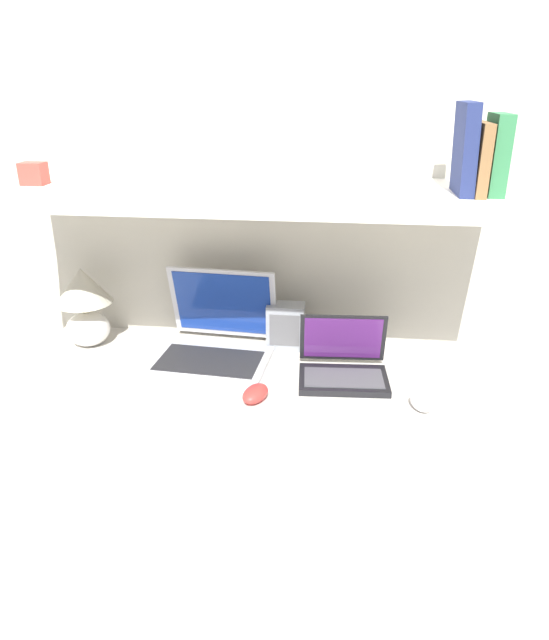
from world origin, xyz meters
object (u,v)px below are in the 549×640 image
object	(u,v)px
book_green	(496,155)
router_box	(286,326)
computer_mouse	(255,394)
second_mouse	(422,402)
book_brown	(479,159)
laptop_large	(215,342)
book_navy	(465,149)
table_lamp	(85,302)
laptop_small	(343,366)
shelf_gadget	(34,174)

from	to	relation	value
book_green	router_box	bearing A→B (deg)	166.76
computer_mouse	second_mouse	bearing A→B (deg)	1.35
second_mouse	router_box	distance (m)	0.54
computer_mouse	book_brown	world-z (taller)	book_brown
laptop_large	book_navy	world-z (taller)	book_navy
second_mouse	book_navy	world-z (taller)	book_navy
table_lamp	book_brown	bearing A→B (deg)	-3.69
laptop_small	shelf_gadget	world-z (taller)	shelf_gadget
laptop_small	router_box	size ratio (longest dim) A/B	1.79
second_mouse	shelf_gadget	distance (m)	1.29
book_green	shelf_gadget	xyz separation A→B (m)	(-1.30, 0.00, -0.07)
computer_mouse	book_green	bearing A→B (deg)	19.98
laptop_small	router_box	world-z (taller)	laptop_small
computer_mouse	book_navy	distance (m)	0.87
laptop_large	router_box	size ratio (longest dim) A/B	2.49
router_box	book_navy	bearing A→B (deg)	-15.37
laptop_large	computer_mouse	bearing A→B (deg)	-55.94
book_green	laptop_large	bearing A→B (deg)	177.98
computer_mouse	shelf_gadget	distance (m)	0.91
laptop_small	book_green	distance (m)	0.72
laptop_large	router_box	xyz separation A→B (m)	(0.22, 0.11, 0.02)
computer_mouse	router_box	xyz separation A→B (m)	(0.05, 0.36, 0.06)
laptop_large	book_brown	xyz separation A→B (m)	(0.74, -0.03, 0.59)
laptop_small	book_brown	distance (m)	0.69
computer_mouse	second_mouse	size ratio (longest dim) A/B	1.15
table_lamp	book_navy	world-z (taller)	book_navy
second_mouse	book_brown	distance (m)	0.67
book_brown	book_navy	bearing A→B (deg)	180.00
table_lamp	book_navy	bearing A→B (deg)	-3.81
laptop_large	computer_mouse	distance (m)	0.31
table_lamp	book_green	distance (m)	1.34
laptop_large	laptop_small	distance (m)	0.42
book_brown	computer_mouse	bearing A→B (deg)	-158.65
second_mouse	shelf_gadget	bearing A→B (deg)	169.45
router_box	shelf_gadget	bearing A→B (deg)	-169.68
book_navy	second_mouse	bearing A→B (deg)	-108.98
laptop_large	book_brown	distance (m)	0.95
book_brown	shelf_gadget	distance (m)	1.26
laptop_large	computer_mouse	xyz separation A→B (m)	(0.17, -0.25, -0.04)
laptop_small	shelf_gadget	xyz separation A→B (m)	(-0.93, 0.06, 0.54)
laptop_large	computer_mouse	world-z (taller)	laptop_large
second_mouse	shelf_gadget	xyz separation A→B (m)	(-1.14, 0.21, 0.56)
book_navy	book_brown	bearing A→B (deg)	0.00
second_mouse	book_green	bearing A→B (deg)	53.98
laptop_large	book_green	size ratio (longest dim) A/B	1.87
laptop_small	book_green	world-z (taller)	book_green
shelf_gadget	laptop_small	bearing A→B (deg)	-3.77
router_box	book_brown	size ratio (longest dim) A/B	0.84
laptop_large	computer_mouse	size ratio (longest dim) A/B	3.29
laptop_small	second_mouse	bearing A→B (deg)	-35.05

